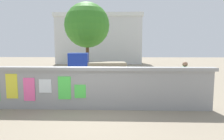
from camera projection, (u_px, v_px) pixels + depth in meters
name	position (u px, v px, depth m)	size (l,w,h in m)	color
ground	(107.00, 77.00, 15.18)	(60.00, 60.00, 0.00)	gray
poster_wall	(94.00, 87.00, 7.15)	(8.51, 0.42, 1.52)	gray
auto_rickshaw_truck	(94.00, 68.00, 12.95)	(3.72, 1.83, 1.85)	black
motorcycle	(53.00, 86.00, 9.15)	(1.90, 0.56, 0.87)	black
bicycle_near	(149.00, 82.00, 10.71)	(1.69, 0.45, 0.95)	black
bicycle_far	(119.00, 91.00, 8.46)	(1.71, 0.44, 0.95)	black
person_walking	(185.00, 77.00, 8.39)	(0.44, 0.44, 1.62)	yellow
tree_roadside	(87.00, 25.00, 16.82)	(3.78, 3.78, 5.96)	brown
building_background	(100.00, 39.00, 28.02)	(11.70, 4.75, 6.68)	silver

